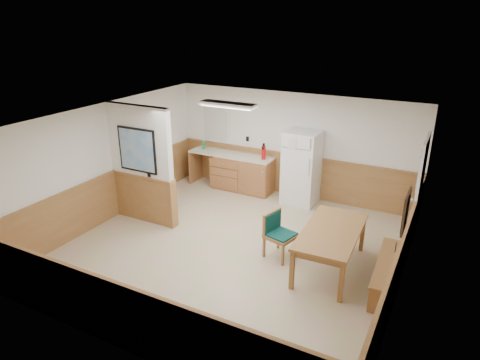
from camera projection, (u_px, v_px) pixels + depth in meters
The scene contains 20 objects.
ground at pixel (233, 248), 8.15m from camera, with size 6.00×6.00×0.00m, color #C7AB8F.
ceiling at pixel (232, 119), 7.24m from camera, with size 6.00×6.00×0.02m, color silver.
back_wall at pixel (293, 145), 10.17m from camera, with size 6.00×0.02×2.50m, color white.
right_wall at pixel (408, 223), 6.40m from camera, with size 0.02×6.00×2.50m, color white.
left_wall at pixel (107, 162), 8.99m from camera, with size 0.02×6.00×2.50m, color white.
wainscot_back at pixel (291, 175), 10.43m from camera, with size 6.00×0.04×1.00m, color #A27641.
wainscot_right at pixel (400, 265), 6.68m from camera, with size 0.04×6.00×1.00m, color #A27641.
wainscot_left at pixel (112, 195), 9.26m from camera, with size 0.04×6.00×1.00m, color #A27641.
partition_wall at pixel (142, 166), 8.84m from camera, with size 1.50×0.20×2.50m.
kitchen_counter at pixel (242, 172), 10.72m from camera, with size 2.20×0.61×1.00m.
exterior_door at pixel (419, 191), 8.06m from camera, with size 0.07×1.02×2.15m.
kitchen_window at pixel (216, 123), 10.95m from camera, with size 0.80×0.04×1.00m.
wall_painting at pixel (406, 212), 6.06m from camera, with size 0.04×0.50×0.60m.
fluorescent_fixture at pixel (228, 105), 8.68m from camera, with size 1.20×0.30×0.09m.
refrigerator at pixel (301, 168), 9.85m from camera, with size 0.78×0.73×1.72m.
dining_table at pixel (331, 235), 7.27m from camera, with size 0.98×1.86×0.75m.
dining_bench at pixel (388, 268), 6.89m from camera, with size 0.44×1.67×0.45m.
dining_chair at pixel (277, 231), 7.75m from camera, with size 0.77×0.61×0.85m.
fire_extinguisher at pixel (264, 152), 10.22m from camera, with size 0.11×0.11×0.40m.
soap_bottle at pixel (204, 145), 11.03m from camera, with size 0.07×0.07×0.22m, color green.
Camera 1 is at (3.42, -6.25, 4.17)m, focal length 32.00 mm.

